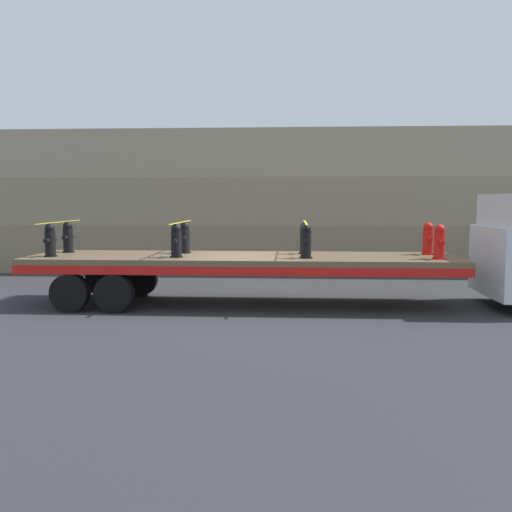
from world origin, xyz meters
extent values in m
plane|color=#2D2D30|center=(0.00, 0.00, 0.00)|extent=(120.00, 120.00, 0.00)
cube|color=#84755B|center=(0.00, 6.92, 0.82)|extent=(60.00, 3.00, 1.64)
cube|color=gray|center=(0.00, 7.07, 2.46)|extent=(60.00, 3.00, 1.64)
cube|color=tan|center=(0.00, 7.22, 4.09)|extent=(60.00, 3.00, 1.64)
cube|color=brown|center=(0.00, 0.00, 1.12)|extent=(10.14, 2.44, 0.13)
cube|color=red|center=(0.00, -1.18, 0.96)|extent=(10.14, 0.08, 0.20)
cube|color=red|center=(0.00, 1.18, 0.96)|extent=(10.14, 0.08, 0.20)
cylinder|color=black|center=(-2.79, -1.12, 0.43)|extent=(0.86, 0.30, 0.86)
cylinder|color=black|center=(-2.79, 1.12, 0.43)|extent=(0.86, 0.30, 0.86)
cylinder|color=black|center=(-3.80, -1.12, 0.43)|extent=(0.86, 0.30, 0.86)
cylinder|color=black|center=(-3.80, 1.12, 0.43)|extent=(0.86, 0.30, 0.86)
cylinder|color=black|center=(-4.47, -0.54, 1.20)|extent=(0.30, 0.30, 0.03)
cylinder|color=black|center=(-4.47, -0.54, 1.50)|extent=(0.24, 0.24, 0.62)
sphere|color=black|center=(-4.47, -0.54, 1.86)|extent=(0.23, 0.23, 0.23)
cylinder|color=black|center=(-4.47, -0.73, 1.57)|extent=(0.11, 0.15, 0.11)
cylinder|color=black|center=(-4.47, -0.34, 1.57)|extent=(0.11, 0.15, 0.11)
cylinder|color=black|center=(-4.47, 0.54, 1.20)|extent=(0.30, 0.30, 0.03)
cylinder|color=black|center=(-4.47, 0.54, 1.50)|extent=(0.24, 0.24, 0.62)
sphere|color=black|center=(-4.47, 0.54, 1.86)|extent=(0.23, 0.23, 0.23)
cylinder|color=black|center=(-4.47, 0.34, 1.57)|extent=(0.11, 0.15, 0.11)
cylinder|color=black|center=(-4.47, 0.73, 1.57)|extent=(0.11, 0.15, 0.11)
cylinder|color=black|center=(-1.49, -0.54, 1.20)|extent=(0.30, 0.30, 0.03)
cylinder|color=black|center=(-1.49, -0.54, 1.50)|extent=(0.24, 0.24, 0.62)
sphere|color=black|center=(-1.49, -0.54, 1.86)|extent=(0.23, 0.23, 0.23)
cylinder|color=black|center=(-1.49, -0.73, 1.57)|extent=(0.11, 0.15, 0.11)
cylinder|color=black|center=(-1.49, -0.34, 1.57)|extent=(0.11, 0.15, 0.11)
cylinder|color=black|center=(-1.49, 0.54, 1.20)|extent=(0.30, 0.30, 0.03)
cylinder|color=black|center=(-1.49, 0.54, 1.50)|extent=(0.24, 0.24, 0.62)
sphere|color=black|center=(-1.49, 0.54, 1.86)|extent=(0.23, 0.23, 0.23)
cylinder|color=black|center=(-1.49, 0.34, 1.57)|extent=(0.11, 0.15, 0.11)
cylinder|color=black|center=(-1.49, 0.73, 1.57)|extent=(0.11, 0.15, 0.11)
cylinder|color=black|center=(1.49, -0.54, 1.20)|extent=(0.30, 0.30, 0.03)
cylinder|color=black|center=(1.49, -0.54, 1.50)|extent=(0.24, 0.24, 0.62)
sphere|color=black|center=(1.49, -0.54, 1.86)|extent=(0.23, 0.23, 0.23)
cylinder|color=black|center=(1.49, -0.73, 1.57)|extent=(0.11, 0.15, 0.11)
cylinder|color=black|center=(1.49, -0.34, 1.57)|extent=(0.11, 0.15, 0.11)
cylinder|color=black|center=(1.49, 0.54, 1.20)|extent=(0.30, 0.30, 0.03)
cylinder|color=black|center=(1.49, 0.54, 1.50)|extent=(0.24, 0.24, 0.62)
sphere|color=black|center=(1.49, 0.54, 1.86)|extent=(0.23, 0.23, 0.23)
cylinder|color=black|center=(1.49, 0.34, 1.57)|extent=(0.11, 0.15, 0.11)
cylinder|color=black|center=(1.49, 0.73, 1.57)|extent=(0.11, 0.15, 0.11)
cylinder|color=red|center=(4.47, -0.54, 1.20)|extent=(0.30, 0.30, 0.03)
cylinder|color=red|center=(4.47, -0.54, 1.50)|extent=(0.24, 0.24, 0.62)
sphere|color=red|center=(4.47, -0.54, 1.86)|extent=(0.23, 0.23, 0.23)
cylinder|color=red|center=(4.47, -0.73, 1.57)|extent=(0.11, 0.15, 0.11)
cylinder|color=red|center=(4.47, -0.34, 1.57)|extent=(0.11, 0.15, 0.11)
cylinder|color=red|center=(4.47, 0.54, 1.20)|extent=(0.30, 0.30, 0.03)
cylinder|color=red|center=(4.47, 0.54, 1.50)|extent=(0.24, 0.24, 0.62)
sphere|color=red|center=(4.47, 0.54, 1.86)|extent=(0.23, 0.23, 0.23)
cylinder|color=red|center=(4.47, 0.34, 1.57)|extent=(0.11, 0.15, 0.11)
cylinder|color=red|center=(4.47, 0.73, 1.57)|extent=(0.11, 0.15, 0.11)
cube|color=yellow|center=(-4.47, 0.00, 1.98)|extent=(0.05, 2.64, 0.01)
cube|color=yellow|center=(-1.49, 0.00, 1.98)|extent=(0.05, 2.64, 0.01)
cube|color=yellow|center=(1.49, 0.00, 1.98)|extent=(0.05, 2.64, 0.01)
camera|label=1|loc=(1.16, -13.49, 2.52)|focal=40.00mm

